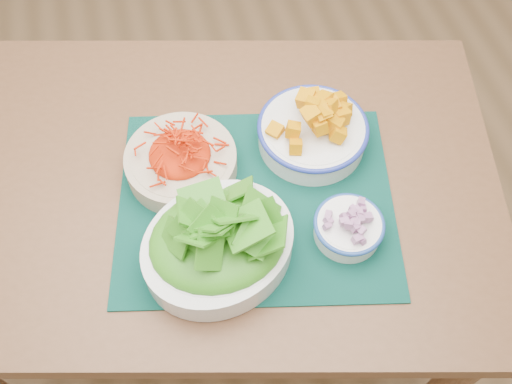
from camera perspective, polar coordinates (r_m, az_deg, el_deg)
ground at (r=1.83m, az=-2.77°, el=-7.62°), size 4.00×4.00×0.00m
table at (r=1.20m, az=-4.26°, el=-1.33°), size 1.27×1.00×0.75m
placemat at (r=1.07m, az=0.00°, el=-0.91°), size 0.59×0.52×0.00m
carrot_bowl at (r=1.08m, az=-7.56°, el=3.37°), size 0.22×0.22×0.08m
squash_bowl at (r=1.11m, az=5.75°, el=6.57°), size 0.28×0.28×0.11m
lettuce_bowl at (r=0.96m, az=-3.85°, el=-4.88°), size 0.34×0.31×0.12m
onion_bowl at (r=1.02m, az=9.27°, el=-3.33°), size 0.13×0.13×0.06m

